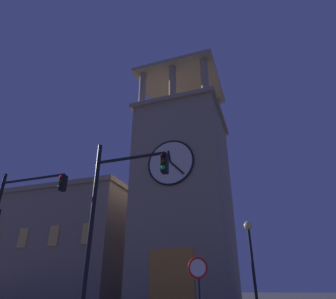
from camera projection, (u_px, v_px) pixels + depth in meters
clocktower at (185, 195)px, 25.86m from camera, size 8.02×8.55×23.68m
adjacent_wing_building at (37, 246)px, 30.72m from camera, size 21.44×7.97×10.96m
traffic_signal_near at (113, 203)px, 10.52m from camera, size 3.03×0.41×6.80m
traffic_signal_far at (12, 218)px, 13.40m from camera, size 3.88×0.41×6.75m
street_lamp at (251, 248)px, 14.62m from camera, size 0.44×0.44×4.67m
no_horn_sign at (198, 273)px, 10.75m from camera, size 0.78×0.14×2.56m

